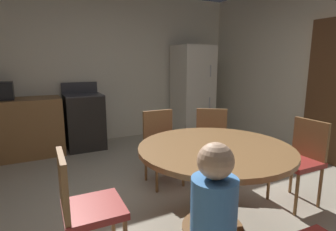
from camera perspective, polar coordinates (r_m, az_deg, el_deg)
name	(u,v)px	position (r m, az deg, el deg)	size (l,w,h in m)	color
ground_plane	(173,220)	(2.66, 0.98, -21.44)	(14.00, 14.00, 0.00)	#A89E89
wall_back	(95,67)	(5.06, -15.39, 9.90)	(5.74, 0.12, 2.70)	silver
oven_range	(84,121)	(4.72, -17.48, -1.12)	(0.60, 0.60, 1.10)	black
refrigerator	(193,91)	(5.37, 5.28, 5.28)	(0.68, 0.68, 1.76)	silver
door_panelled	(335,93)	(4.35, 32.18, 4.04)	(0.05, 0.84, 2.04)	brown
dining_table	(215,164)	(2.30, 9.95, -10.09)	(1.28, 1.28, 0.76)	olive
chair_east	(301,156)	(3.06, 26.57, -7.82)	(0.41, 0.41, 0.87)	olive
chair_northeast	(211,140)	(3.35, 9.23, -5.13)	(0.56, 0.56, 0.87)	olive
chair_west	(83,204)	(1.98, -17.73, -17.66)	(0.41, 0.41, 0.87)	olive
chair_north	(162,142)	(3.21, -1.35, -5.68)	(0.41, 0.41, 0.87)	olive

